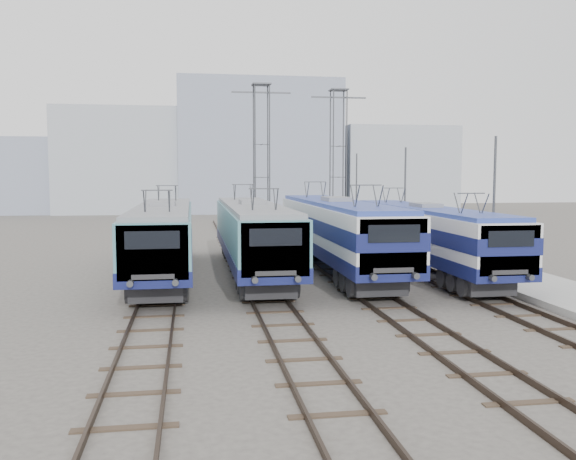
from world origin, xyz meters
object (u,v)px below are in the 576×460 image
at_px(locomotive_far_left, 163,234).
at_px(mast_front, 494,212).
at_px(locomotive_center_right, 337,228).
at_px(locomotive_far_right, 426,232).
at_px(mast_rear, 356,195).
at_px(mast_mid, 405,201).
at_px(catenary_tower_east, 338,157).
at_px(locomotive_center_left, 252,232).
at_px(catenary_tower_west, 262,156).

xyz_separation_m(locomotive_far_left, mast_front, (15.35, -4.60, 1.26)).
bearing_deg(locomotive_center_right, locomotive_far_right, -15.28).
bearing_deg(locomotive_center_right, mast_rear, 71.73).
distance_m(mast_mid, mast_rear, 12.00).
bearing_deg(mast_rear, catenary_tower_east, -136.40).
xyz_separation_m(locomotive_center_left, catenary_tower_west, (2.25, 15.30, 4.38)).
distance_m(locomotive_center_left, locomotive_center_right, 4.50).
bearing_deg(catenary_tower_west, locomotive_center_left, -98.37).
relative_size(locomotive_center_left, locomotive_far_right, 1.05).
height_order(locomotive_center_left, mast_rear, mast_rear).
bearing_deg(locomotive_far_left, locomotive_far_right, -4.50).
bearing_deg(locomotive_center_right, locomotive_center_left, -179.11).
bearing_deg(catenary_tower_west, locomotive_far_left, -113.67).
distance_m(locomotive_far_left, mast_front, 16.07).
height_order(locomotive_center_right, mast_front, mast_front).
bearing_deg(mast_mid, catenary_tower_west, 137.07).
height_order(locomotive_far_left, mast_rear, mast_rear).
distance_m(locomotive_center_right, mast_mid, 9.69).
bearing_deg(locomotive_center_left, mast_front, -23.42).
xyz_separation_m(catenary_tower_west, mast_front, (8.60, -20.00, -3.14)).
relative_size(locomotive_center_left, mast_front, 2.59).
bearing_deg(catenary_tower_east, locomotive_far_right, -89.22).
height_order(locomotive_center_left, mast_mid, mast_mid).
distance_m(locomotive_far_right, mast_mid, 8.75).
bearing_deg(locomotive_center_left, locomotive_far_right, -7.34).
relative_size(catenary_tower_west, mast_rear, 1.71).
xyz_separation_m(locomotive_center_left, mast_front, (10.85, -4.70, 1.24)).
distance_m(locomotive_center_right, locomotive_far_right, 4.67).
relative_size(locomotive_center_left, catenary_tower_east, 1.51).
relative_size(locomotive_far_right, mast_front, 2.47).
relative_size(catenary_tower_east, mast_front, 1.71).
bearing_deg(locomotive_far_left, locomotive_center_right, 1.07).
height_order(locomotive_center_right, locomotive_far_right, locomotive_center_right).
bearing_deg(catenary_tower_west, mast_mid, -42.93).
relative_size(locomotive_far_left, mast_rear, 2.57).
height_order(locomotive_center_left, locomotive_center_right, locomotive_center_right).
bearing_deg(locomotive_far_left, mast_rear, 51.65).
bearing_deg(locomotive_far_right, catenary_tower_west, 112.30).
relative_size(locomotive_center_right, catenary_tower_west, 1.56).
distance_m(catenary_tower_west, mast_front, 22.00).
relative_size(locomotive_center_left, mast_mid, 2.59).
height_order(mast_mid, mast_rear, same).
bearing_deg(mast_rear, mast_mid, -90.00).
relative_size(locomotive_far_right, mast_rear, 2.47).
height_order(locomotive_center_left, mast_front, mast_front).
relative_size(locomotive_center_left, catenary_tower_west, 1.51).
bearing_deg(mast_front, locomotive_far_left, 163.31).
bearing_deg(locomotive_far_left, mast_mid, 25.73).
distance_m(locomotive_center_left, catenary_tower_west, 16.07).
xyz_separation_m(locomotive_far_right, mast_front, (1.85, -3.54, 1.28)).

